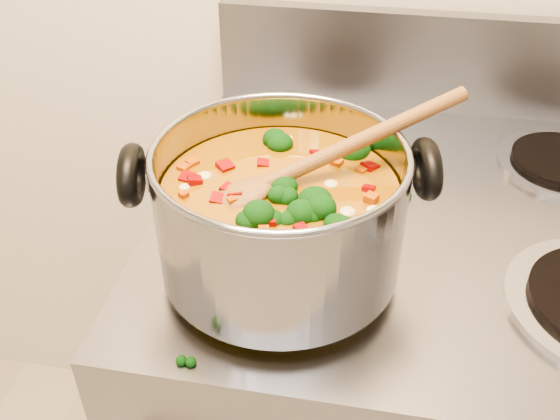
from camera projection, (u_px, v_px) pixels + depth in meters
name	position (u px, v px, depth m)	size (l,w,h in m)	color
electric_range	(401.00, 420.00, 1.08)	(0.73, 0.66, 1.08)	gray
stockpot	(280.00, 213.00, 0.67)	(0.33, 0.27, 0.16)	gray
wooden_spoon	(299.00, 169.00, 0.64)	(0.27, 0.18, 0.10)	brown
cooktop_crumbs	(328.00, 317.00, 0.66)	(0.33, 0.20, 0.01)	black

